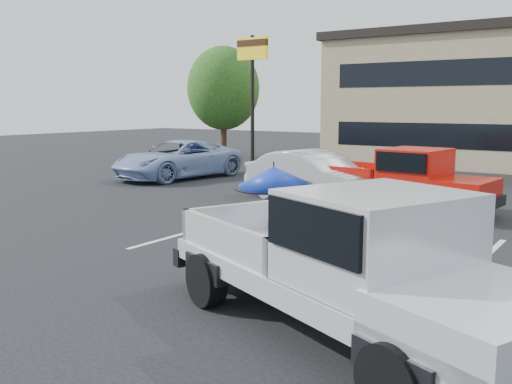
# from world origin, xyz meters

# --- Properties ---
(ground) EXTENTS (90.00, 90.00, 0.00)m
(ground) POSITION_xyz_m (0.00, 0.00, 0.00)
(ground) COLOR black
(ground) RESTS_ON ground
(stripe_left) EXTENTS (0.12, 5.00, 0.01)m
(stripe_left) POSITION_xyz_m (-3.00, 2.00, 0.00)
(stripe_left) COLOR silver
(stripe_left) RESTS_ON ground
(stripe_right) EXTENTS (0.12, 5.00, 0.01)m
(stripe_right) POSITION_xyz_m (3.00, 2.00, 0.00)
(stripe_right) COLOR silver
(stripe_right) RESTS_ON ground
(motel_sign) EXTENTS (1.60, 0.22, 6.00)m
(motel_sign) POSITION_xyz_m (-10.00, 14.00, 4.65)
(motel_sign) COLOR black
(motel_sign) RESTS_ON ground
(tree_left) EXTENTS (3.96, 3.96, 6.02)m
(tree_left) POSITION_xyz_m (-14.00, 17.00, 3.73)
(tree_left) COLOR #332114
(tree_left) RESTS_ON ground
(silver_pickup) EXTENTS (6.00, 4.05, 2.06)m
(silver_pickup) POSITION_xyz_m (2.68, -2.13, 1.05)
(silver_pickup) COLOR black
(silver_pickup) RESTS_ON ground
(red_pickup) EXTENTS (5.31, 2.33, 1.70)m
(red_pickup) POSITION_xyz_m (0.20, 6.55, 0.93)
(red_pickup) COLOR black
(red_pickup) RESTS_ON ground
(silver_sedan) EXTENTS (4.80, 2.64, 1.50)m
(silver_sedan) POSITION_xyz_m (-2.60, 6.50, 0.75)
(silver_sedan) COLOR #ADAEB4
(silver_sedan) RESTS_ON ground
(blue_suv) EXTENTS (3.08, 5.56, 1.47)m
(blue_suv) POSITION_xyz_m (-9.70, 8.42, 0.74)
(blue_suv) COLOR #8AA0CE
(blue_suv) RESTS_ON ground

